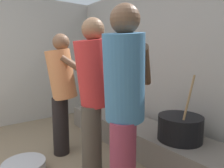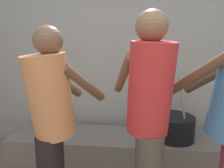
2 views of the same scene
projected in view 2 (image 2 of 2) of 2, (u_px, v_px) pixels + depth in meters
The scene contains 5 objects.
block_enclosure_rear at pixel (139, 66), 2.59m from camera, with size 4.98×0.20×2.31m, color #ADA8A0.
hearth_ledge at pixel (121, 147), 2.26m from camera, with size 2.76×0.60×0.33m, color slate.
cooking_pot_main at pixel (173, 126), 2.15m from camera, with size 0.49×0.49×0.73m.
cook_in_red_shirt at pixel (149, 112), 1.25m from camera, with size 0.48×0.73×1.61m.
cook_in_orange_shirt at pixel (52, 118), 1.31m from camera, with size 0.58×0.71×1.52m.
Camera 2 is at (-0.14, 0.01, 1.32)m, focal length 28.64 mm.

